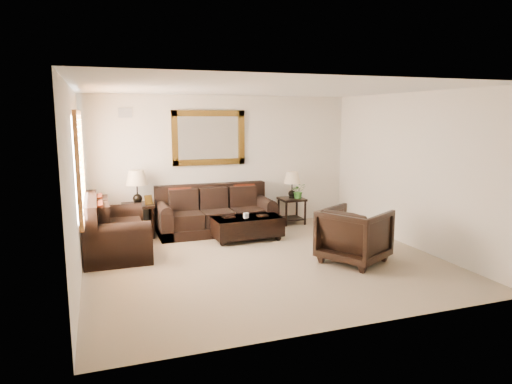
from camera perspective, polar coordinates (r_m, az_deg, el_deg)
name	(u,v)px	position (r m, az deg, el deg)	size (l,w,h in m)	color
room	(265,177)	(7.10, 1.08, 1.84)	(5.51, 5.01, 2.71)	gray
window	(80,165)	(7.54, -21.13, 3.18)	(0.07, 1.96, 1.66)	white
mirror	(209,138)	(9.32, -5.91, 6.74)	(1.50, 0.06, 1.10)	#47310E
air_vent	(125,113)	(9.09, -16.05, 9.50)	(0.25, 0.02, 0.18)	#999999
sofa	(215,215)	(9.13, -5.15, -2.91)	(2.27, 0.98, 0.93)	black
loveseat	(112,233)	(8.04, -17.56, -4.89)	(1.03, 1.73, 0.97)	black
end_table_left	(137,194)	(8.91, -14.61, -0.20)	(0.58, 0.58, 1.29)	black
end_table_right	(292,190)	(9.75, 4.52, 0.26)	(0.51, 0.51, 1.12)	black
coffee_table	(247,225)	(8.53, -1.14, -4.20)	(1.31, 0.74, 0.55)	black
armchair	(354,233)	(7.38, 12.19, -5.00)	(0.92, 0.87, 0.95)	black
potted_plant	(298,193)	(9.72, 5.33, -0.08)	(0.29, 0.32, 0.25)	#2C6021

